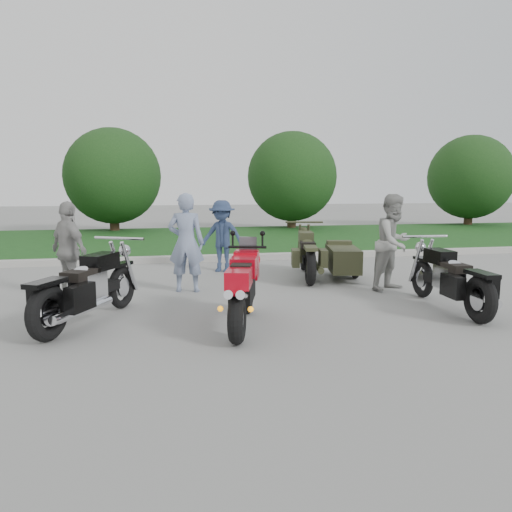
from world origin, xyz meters
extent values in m
plane|color=gray|center=(0.00, 0.00, 0.00)|extent=(80.00, 80.00, 0.00)
cube|color=#ADAAA3|center=(0.00, 6.00, 0.07)|extent=(60.00, 0.30, 0.15)
cube|color=#276021|center=(0.00, 10.15, 0.07)|extent=(60.00, 8.00, 0.14)
cylinder|color=#3F2B1C|center=(-3.00, 13.50, 0.60)|extent=(0.36, 0.36, 1.20)
sphere|color=#143513|center=(-3.00, 13.50, 2.20)|extent=(3.60, 3.60, 3.60)
cylinder|color=#3F2B1C|center=(4.00, 13.50, 0.60)|extent=(0.36, 0.36, 1.20)
sphere|color=#143513|center=(4.00, 13.50, 2.20)|extent=(3.60, 3.60, 3.60)
cylinder|color=#3F2B1C|center=(12.00, 13.50, 0.60)|extent=(0.36, 0.36, 1.20)
sphere|color=#143513|center=(12.00, 13.50, 2.20)|extent=(3.60, 3.60, 3.60)
torus|color=black|center=(-0.39, -0.55, 0.30)|extent=(0.34, 0.64, 0.61)
torus|color=black|center=(-0.02, 0.82, 0.29)|extent=(0.27, 0.60, 0.59)
cube|color=black|center=(-0.22, 0.09, 0.54)|extent=(0.49, 0.92, 0.34)
cube|color=#B10716|center=(-0.16, 0.31, 0.80)|extent=(0.46, 0.61, 0.25)
cube|color=#B10716|center=(-0.33, -0.33, 0.76)|extent=(0.42, 0.60, 0.22)
cube|color=black|center=(-0.25, -0.03, 0.84)|extent=(0.34, 0.40, 0.10)
cube|color=#B10716|center=(-0.07, 0.66, 0.76)|extent=(0.42, 0.47, 0.39)
cylinder|color=silver|center=(-0.47, -0.58, 0.61)|extent=(0.22, 0.47, 0.21)
cylinder|color=silver|center=(-0.34, -0.62, 0.61)|extent=(0.22, 0.47, 0.21)
torus|color=black|center=(-2.63, 0.00, 0.35)|extent=(0.47, 0.71, 0.70)
torus|color=black|center=(-1.87, 1.53, 0.33)|extent=(0.41, 0.65, 0.66)
cube|color=black|center=(-2.25, 0.76, 0.43)|extent=(0.76, 1.21, 0.14)
cube|color=silver|center=(-2.25, 0.76, 0.52)|extent=(0.49, 0.56, 0.36)
cube|color=black|center=(-2.11, 1.04, 0.81)|extent=(0.51, 0.64, 0.23)
cube|color=black|center=(-2.32, 0.62, 0.70)|extent=(0.49, 0.59, 0.12)
cube|color=black|center=(-2.63, 0.00, 0.72)|extent=(0.46, 0.61, 0.06)
cylinder|color=silver|center=(-2.24, 0.35, 0.29)|extent=(0.60, 1.07, 0.10)
torus|color=black|center=(3.01, -0.29, 0.34)|extent=(0.19, 0.68, 0.67)
torus|color=black|center=(3.06, 1.34, 0.32)|extent=(0.14, 0.64, 0.63)
cube|color=black|center=(3.03, 0.53, 0.42)|extent=(0.25, 1.19, 0.14)
cube|color=silver|center=(3.03, 0.53, 0.49)|extent=(0.31, 0.45, 0.35)
cube|color=black|center=(3.04, 0.82, 0.77)|extent=(0.29, 0.55, 0.22)
cube|color=black|center=(3.03, 0.38, 0.67)|extent=(0.29, 0.50, 0.12)
cube|color=black|center=(3.01, -0.29, 0.69)|extent=(0.23, 0.55, 0.06)
cylinder|color=silver|center=(3.20, 0.18, 0.28)|extent=(0.13, 1.09, 0.10)
torus|color=black|center=(1.48, 2.62, 0.35)|extent=(0.31, 0.72, 0.70)
torus|color=black|center=(1.83, 4.28, 0.33)|extent=(0.25, 0.67, 0.65)
cube|color=black|center=(1.66, 3.45, 0.43)|extent=(0.47, 1.25, 0.14)
cube|color=#33361F|center=(1.66, 3.45, 0.51)|extent=(0.40, 0.51, 0.36)
cube|color=#33361F|center=(1.72, 3.75, 0.80)|extent=(0.40, 0.61, 0.23)
cube|color=black|center=(1.63, 3.30, 0.70)|extent=(0.39, 0.56, 0.12)
cube|color=#33361F|center=(1.48, 2.62, 0.72)|extent=(0.34, 0.60, 0.06)
cylinder|color=#33361F|center=(1.76, 3.06, 0.29)|extent=(0.33, 1.12, 0.10)
cube|color=#33361F|center=(2.34, 3.20, 0.41)|extent=(0.82, 1.42, 0.46)
torus|color=black|center=(2.59, 3.15, 0.29)|extent=(0.24, 0.59, 0.57)
imported|color=#8292B2|center=(-0.82, 2.56, 0.88)|extent=(0.71, 0.54, 1.75)
imported|color=#9A9A94|center=(2.85, 2.02, 0.86)|extent=(1.05, 0.98, 1.73)
imported|color=navy|center=(0.05, 4.47, 0.78)|extent=(1.15, 0.93, 1.55)
imported|color=#9C9B97|center=(-2.76, 2.40, 0.81)|extent=(0.91, 0.99, 1.62)
camera|label=1|loc=(-1.25, -6.24, 1.90)|focal=35.00mm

